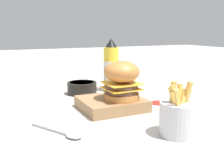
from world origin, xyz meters
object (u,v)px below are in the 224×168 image
Objects in this scene: ketchup_bottle at (111,68)px; side_bowl at (82,88)px; burger at (122,80)px; serving_board at (112,104)px; fries_basket at (179,118)px; spoon at (68,134)px.

side_bowl is (0.13, -0.00, -0.08)m from ketchup_bottle.
burger is at bearing 71.37° from ketchup_bottle.
fries_basket is (-0.06, 0.27, 0.03)m from serving_board.
serving_board reaches higher than spoon.
burger is 0.56× the size of ketchup_bottle.
serving_board is at bearing 98.13° from spoon.
fries_basket is 0.53m from side_bowl.
burger is (-0.02, 0.02, 0.08)m from serving_board.
spoon is (0.26, -0.11, -0.04)m from fries_basket.
ketchup_bottle is (-0.12, -0.25, 0.08)m from serving_board.
serving_board is at bearing 94.00° from side_bowl.
side_bowl is 0.74× the size of spoon.
ketchup_bottle reaches higher than burger.
burger is at bearing 98.61° from side_bowl.
spoon is (0.20, 0.16, -0.01)m from serving_board.
spoon is (0.22, 0.13, -0.10)m from burger.
side_bowl is at bearing 126.21° from spoon.
fries_basket is 1.16× the size of side_bowl.
spoon is (0.18, 0.41, -0.02)m from side_bowl.
ketchup_bottle is 0.53m from fries_basket.
ketchup_bottle reaches higher than serving_board.
serving_board is at bearing 65.18° from ketchup_bottle.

